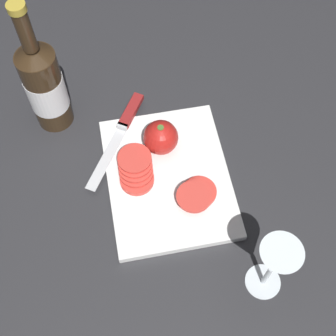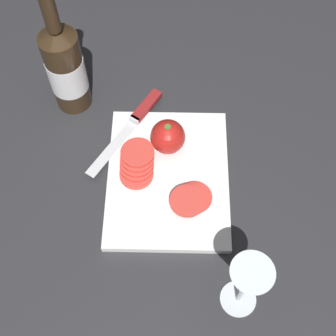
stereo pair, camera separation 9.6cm
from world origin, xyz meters
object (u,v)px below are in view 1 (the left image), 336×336
Objects in this scene: knife at (126,121)px; tomato_slice_stack_far at (197,194)px; whole_tomato at (161,137)px; wine_glass at (275,262)px; wine_bottle at (45,86)px; tomato_slice_stack_near at (136,170)px.

tomato_slice_stack_far is at bearing 61.07° from knife.
whole_tomato is 0.11m from knife.
wine_glass reaches higher than knife.
whole_tomato is at bearing 23.11° from wine_glass.
wine_glass is 2.31× the size of whole_tomato.
wine_bottle is 1.89× the size of wine_glass.
whole_tomato reaches higher than tomato_slice_stack_far.
tomato_slice_stack_near is (-0.06, 0.06, -0.02)m from whole_tomato.
tomato_slice_stack_near is 0.14m from tomato_slice_stack_far.
whole_tomato is at bearing -121.01° from wine_bottle.
whole_tomato reaches higher than tomato_slice_stack_near.
knife is at bearing 28.64° from tomato_slice_stack_far.
wine_glass is 0.36m from whole_tomato.
wine_glass is at bearing -142.92° from tomato_slice_stack_near.
wine_bottle reaches higher than tomato_slice_stack_far.
wine_glass is (-0.46, -0.36, 0.01)m from wine_bottle.
wine_bottle is 0.26m from tomato_slice_stack_near.
wine_bottle is 3.75× the size of tomato_slice_stack_far.
knife is (0.08, 0.07, -0.03)m from whole_tomato.
whole_tomato is (-0.13, -0.22, -0.06)m from wine_bottle.
wine_glass is 0.46m from knife.
wine_bottle reaches higher than tomato_slice_stack_near.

